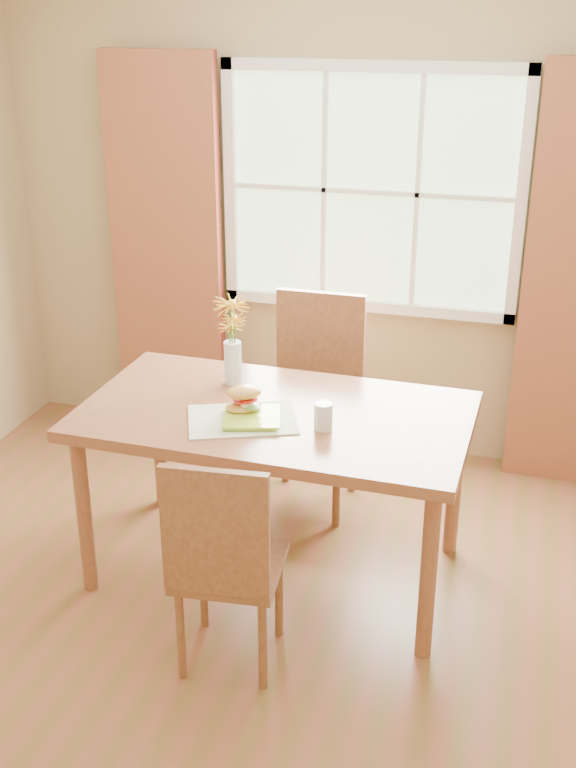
# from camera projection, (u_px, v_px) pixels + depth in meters

# --- Properties ---
(room) EXTENTS (4.24, 3.84, 2.74)m
(room) POSITION_uv_depth(u_px,v_px,m) (268.00, 336.00, 3.16)
(room) COLOR brown
(room) RESTS_ON ground
(window) EXTENTS (1.62, 0.06, 1.32)m
(window) POSITION_uv_depth(u_px,v_px,m) (371.00, 192.00, 4.76)
(window) COLOR #A9CD9B
(window) RESTS_ON room
(curtain_left) EXTENTS (0.65, 0.08, 2.20)m
(curtain_left) POSITION_uv_depth(u_px,v_px,m) (167.00, 254.00, 5.12)
(curtain_left) COLOR maroon
(curtain_left) RESTS_ON room
(dining_table) EXTENTS (1.69, 0.98, 0.81)m
(dining_table) POSITION_uv_depth(u_px,v_px,m) (275.00, 428.00, 3.90)
(dining_table) COLOR brown
(dining_table) RESTS_ON room
(chair_near) EXTENTS (0.43, 0.43, 0.95)m
(chair_near) POSITION_uv_depth(u_px,v_px,m) (224.00, 558.00, 3.36)
(chair_near) COLOR brown
(chair_near) RESTS_ON room
(chair_far) EXTENTS (0.46, 0.46, 1.10)m
(chair_far) POSITION_uv_depth(u_px,v_px,m) (315.00, 391.00, 4.58)
(chair_far) COLOR brown
(chair_far) RESTS_ON room
(placemat) EXTENTS (0.54, 0.48, 0.01)m
(placemat) POSITION_uv_depth(u_px,v_px,m) (242.00, 420.00, 3.77)
(placemat) COLOR beige
(placemat) RESTS_ON dining_table
(plate) EXTENTS (0.29, 0.29, 0.01)m
(plate) POSITION_uv_depth(u_px,v_px,m) (252.00, 419.00, 3.76)
(plate) COLOR #A4D234
(plate) RESTS_ON placemat
(croissant_sandwich) EXTENTS (0.19, 0.17, 0.12)m
(croissant_sandwich) POSITION_uv_depth(u_px,v_px,m) (244.00, 399.00, 3.79)
(croissant_sandwich) COLOR gold
(croissant_sandwich) RESTS_ON plate
(water_glass) EXTENTS (0.08, 0.08, 0.12)m
(water_glass) POSITION_uv_depth(u_px,v_px,m) (323.00, 417.00, 3.68)
(water_glass) COLOR silver
(water_glass) RESTS_ON dining_table
(flower_vase) EXTENTS (0.17, 0.17, 0.41)m
(flower_vase) POSITION_uv_depth(u_px,v_px,m) (232.00, 332.00, 4.04)
(flower_vase) COLOR silver
(flower_vase) RESTS_ON dining_table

